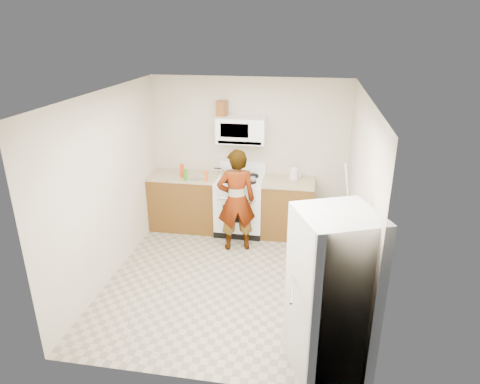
% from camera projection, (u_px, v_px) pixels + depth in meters
% --- Properties ---
extents(floor, '(3.60, 3.60, 0.00)m').
position_uv_depth(floor, '(229.00, 279.00, 5.85)').
color(floor, gray).
rests_on(floor, ground).
extents(back_wall, '(3.20, 0.02, 2.50)m').
position_uv_depth(back_wall, '(249.00, 155.00, 7.03)').
color(back_wall, beige).
rests_on(back_wall, floor).
extents(right_wall, '(0.02, 3.60, 2.50)m').
position_uv_depth(right_wall, '(358.00, 203.00, 5.14)').
color(right_wall, beige).
rests_on(right_wall, floor).
extents(cabinet_left, '(1.12, 0.62, 0.90)m').
position_uv_depth(cabinet_left, '(185.00, 202.00, 7.21)').
color(cabinet_left, brown).
rests_on(cabinet_left, floor).
extents(counter_left, '(1.14, 0.64, 0.03)m').
position_uv_depth(counter_left, '(184.00, 176.00, 7.04)').
color(counter_left, tan).
rests_on(counter_left, cabinet_left).
extents(cabinet_right, '(0.80, 0.62, 0.90)m').
position_uv_depth(cabinet_right, '(287.00, 209.00, 6.94)').
color(cabinet_right, brown).
rests_on(cabinet_right, floor).
extents(counter_right, '(0.82, 0.64, 0.03)m').
position_uv_depth(counter_right, '(289.00, 182.00, 6.77)').
color(counter_right, tan).
rests_on(counter_right, cabinet_right).
extents(gas_range, '(0.76, 0.65, 1.13)m').
position_uv_depth(gas_range, '(240.00, 204.00, 7.05)').
color(gas_range, white).
rests_on(gas_range, floor).
extents(microwave, '(0.76, 0.38, 0.40)m').
position_uv_depth(microwave, '(241.00, 130.00, 6.72)').
color(microwave, white).
rests_on(microwave, back_wall).
extents(person, '(0.66, 0.53, 1.59)m').
position_uv_depth(person, '(236.00, 201.00, 6.38)').
color(person, tan).
rests_on(person, floor).
extents(fridge, '(0.92, 0.92, 1.70)m').
position_uv_depth(fridge, '(332.00, 294.00, 4.08)').
color(fridge, silver).
rests_on(fridge, floor).
extents(kettle, '(0.17, 0.17, 0.17)m').
position_uv_depth(kettle, '(294.00, 174.00, 6.83)').
color(kettle, silver).
rests_on(kettle, counter_right).
extents(jug, '(0.18, 0.18, 0.24)m').
position_uv_depth(jug, '(222.00, 108.00, 6.69)').
color(jug, brown).
rests_on(jug, microwave).
extents(saucepan, '(0.25, 0.25, 0.11)m').
position_uv_depth(saucepan, '(227.00, 171.00, 7.00)').
color(saucepan, silver).
rests_on(saucepan, gas_range).
extents(tray, '(0.26, 0.18, 0.05)m').
position_uv_depth(tray, '(247.00, 180.00, 6.77)').
color(tray, silver).
rests_on(tray, gas_range).
extents(bottle_spray, '(0.07, 0.07, 0.22)m').
position_uv_depth(bottle_spray, '(182.00, 171.00, 6.90)').
color(bottle_spray, red).
rests_on(bottle_spray, counter_left).
extents(bottle_hot_sauce, '(0.07, 0.07, 0.17)m').
position_uv_depth(bottle_hot_sauce, '(206.00, 176.00, 6.72)').
color(bottle_hot_sauce, '#D85618').
rests_on(bottle_hot_sauce, counter_left).
extents(bottle_green_cap, '(0.07, 0.07, 0.19)m').
position_uv_depth(bottle_green_cap, '(186.00, 175.00, 6.76)').
color(bottle_green_cap, '#218718').
rests_on(bottle_green_cap, counter_left).
extents(pot_lid, '(0.25, 0.25, 0.01)m').
position_uv_depth(pot_lid, '(197.00, 179.00, 6.83)').
color(pot_lid, white).
rests_on(pot_lid, counter_left).
extents(broom, '(0.26, 0.22, 1.46)m').
position_uv_depth(broom, '(349.00, 210.00, 6.20)').
color(broom, white).
rests_on(broom, floor).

